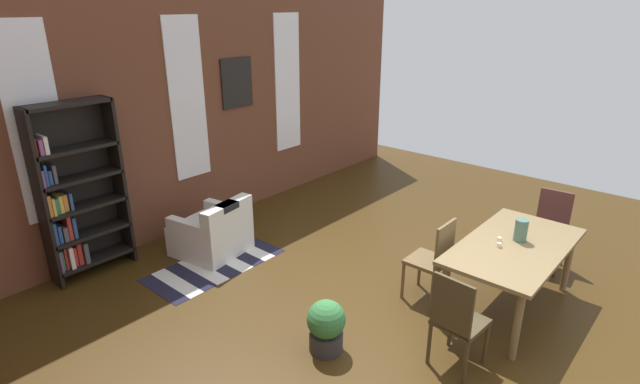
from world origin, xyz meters
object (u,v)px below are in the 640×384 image
at_px(dining_chair_far_left, 434,258).
at_px(armchair_white, 213,233).
at_px(vase_on_table, 521,230).
at_px(bookshelf_tall, 76,197).
at_px(potted_plant_by_shelf, 326,326).
at_px(dining_chair_head_left, 457,319).
at_px(dining_table, 514,252).
at_px(dining_chair_head_right, 550,227).

xyz_separation_m(dining_chair_far_left, armchair_white, (-0.88, 2.69, -0.23)).
relative_size(vase_on_table, bookshelf_tall, 0.11).
bearing_deg(potted_plant_by_shelf, vase_on_table, -27.92).
height_order(dining_chair_head_left, bookshelf_tall, bookshelf_tall).
distance_m(bookshelf_tall, potted_plant_by_shelf, 3.26).
xyz_separation_m(armchair_white, potted_plant_by_shelf, (-0.52, -2.37, -0.01)).
bearing_deg(dining_chair_head_left, potted_plant_by_shelf, 118.72).
bearing_deg(dining_table, potted_plant_by_shelf, 150.50).
height_order(dining_table, potted_plant_by_shelf, dining_table).
height_order(vase_on_table, dining_chair_head_right, vase_on_table).
height_order(dining_chair_head_left, potted_plant_by_shelf, dining_chair_head_left).
height_order(dining_chair_far_left, dining_chair_head_right, same).
bearing_deg(dining_chair_head_left, bookshelf_tall, 108.27).
xyz_separation_m(dining_chair_head_right, bookshelf_tall, (-3.83, 4.09, 0.48)).
relative_size(dining_chair_far_left, dining_chair_head_right, 1.00).
height_order(dining_chair_far_left, potted_plant_by_shelf, dining_chair_far_left).
bearing_deg(dining_chair_far_left, bookshelf_tall, 122.86).
relative_size(dining_table, dining_chair_head_right, 1.82).
bearing_deg(dining_chair_head_right, vase_on_table, -179.73).
relative_size(dining_chair_head_right, armchair_white, 1.03).
distance_m(vase_on_table, armchair_white, 3.70).
height_order(dining_table, bookshelf_tall, bookshelf_tall).
relative_size(dining_chair_head_left, dining_chair_head_right, 1.00).
bearing_deg(dining_table, armchair_white, 110.59).
bearing_deg(potted_plant_by_shelf, dining_chair_head_left, -61.28).
xyz_separation_m(vase_on_table, bookshelf_tall, (-2.71, 4.09, 0.12)).
distance_m(dining_chair_far_left, armchair_white, 2.84).
relative_size(dining_chair_head_left, armchair_white, 1.03).
relative_size(vase_on_table, armchair_white, 0.26).
bearing_deg(dining_chair_head_left, dining_table, -0.24).
height_order(dining_chair_far_left, armchair_white, dining_chair_far_left).
distance_m(dining_chair_head_left, armchair_white, 3.38).
distance_m(dining_table, bookshelf_tall, 4.85).
height_order(dining_chair_head_right, bookshelf_tall, bookshelf_tall).
bearing_deg(bookshelf_tall, dining_chair_head_right, -46.89).
xyz_separation_m(dining_table, dining_chair_head_right, (1.24, 0.01, -0.15)).
relative_size(dining_chair_head_left, bookshelf_tall, 0.46).
distance_m(dining_chair_head_right, bookshelf_tall, 5.62).
xyz_separation_m(vase_on_table, dining_chair_head_right, (1.12, 0.01, -0.36)).
relative_size(dining_table, potted_plant_by_shelf, 3.34).
bearing_deg(dining_chair_head_left, dining_chair_far_left, 38.84).
height_order(vase_on_table, dining_chair_far_left, vase_on_table).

